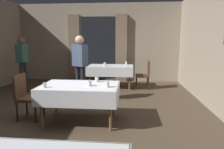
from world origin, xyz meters
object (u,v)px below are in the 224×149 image
Objects in this scene: dining_table_mid at (80,90)px; glass_far_a at (105,64)px; glass_mid_d at (45,85)px; plate_far_c at (126,67)px; dining_table_far at (111,69)px; glass_mid_c at (97,80)px; person_waiter_by_doorway at (80,63)px; chair_mid_left at (26,94)px; chair_far_left at (78,71)px; glass_mid_b at (90,83)px; chair_far_right at (145,73)px; glass_mid_a at (107,85)px; person_diner_standing_aside at (23,60)px; glass_far_b at (126,63)px.

glass_far_a is (0.12, 2.91, 0.16)m from dining_table_mid.
plate_far_c is at bearing 65.02° from glass_mid_d.
glass_mid_c is at bearing -90.45° from dining_table_far.
person_waiter_by_doorway is (-0.43, -1.64, 0.21)m from glass_far_a.
chair_mid_left is 1.00× the size of chair_far_left.
dining_table_mid is 3.01m from dining_table_far.
chair_mid_left is at bearing -95.48° from chair_far_left.
glass_mid_b is at bearing -71.73° from chair_far_left.
chair_far_right is 0.54× the size of person_waiter_by_doorway.
glass_mid_a is at bearing -95.60° from plate_far_c.
glass_mid_a reaches higher than dining_table_mid.
dining_table_mid is 15.18× the size of glass_mid_c.
glass_mid_d is (-0.86, -0.59, -0.00)m from glass_mid_c.
dining_table_mid is at bearing -133.09° from glass_mid_c.
person_waiter_by_doorway is at bearing 110.96° from glass_mid_b.
chair_far_right is 9.69× the size of glass_mid_b.
person_waiter_by_doorway is (-0.31, 1.27, 0.37)m from dining_table_mid.
glass_mid_b is 0.46× the size of plate_far_c.
chair_far_left is 3.42m from glass_mid_d.
person_waiter_by_doorway is 1.00× the size of person_diner_standing_aside.
chair_far_left is at bearing 113.21° from glass_mid_a.
glass_far_a is at bearing -155.21° from dining_table_far.
plate_far_c is (0.01, -0.53, -0.05)m from glass_far_b.
glass_mid_b is 0.83× the size of glass_far_b.
plate_far_c is (0.56, 2.46, -0.04)m from glass_mid_c.
chair_mid_left is 1.00× the size of chair_far_right.
person_diner_standing_aside is (-2.48, 2.12, 0.23)m from glass_mid_b.
person_diner_standing_aside is (-1.14, 1.99, 0.51)m from chair_mid_left.
glass_far_a is at bearing 75.44° from person_waiter_by_doorway.
chair_far_right is at bearing 65.94° from glass_mid_c.
glass_mid_a is 0.91× the size of glass_far_b.
glass_mid_d is at bearing -114.98° from plate_far_c.
glass_mid_c is at bearing -100.31° from glass_far_b.
dining_table_far is 13.27× the size of glass_far_b.
chair_far_right is 0.78m from glass_far_b.
chair_mid_left reaches higher than glass_mid_b.
chair_mid_left reaches higher than glass_mid_c.
chair_far_right is 3.81m from glass_mid_d.
dining_table_mid is 0.44m from glass_mid_c.
chair_mid_left is 3.14m from glass_far_a.
glass_far_a is at bearing 168.58° from plate_far_c.
chair_far_right reaches higher than glass_mid_c.
dining_table_far is at bearing 88.17° from glass_mid_b.
dining_table_mid is at bearing 164.82° from glass_mid_a.
glass_mid_c is 1.04m from glass_mid_d.
plate_far_c is (0.84, 2.76, 0.10)m from dining_table_mid.
chair_mid_left is (-1.45, -2.95, -0.14)m from dining_table_far.
glass_mid_a is (1.40, -3.27, 0.29)m from chair_far_left.
chair_mid_left is (-1.14, 0.05, -0.14)m from dining_table_mid.
chair_mid_left is 10.13× the size of glass_mid_d.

